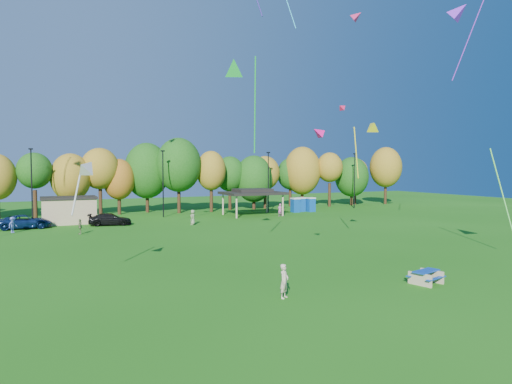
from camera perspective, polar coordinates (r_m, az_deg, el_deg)
name	(u,v)px	position (r m, az deg, el deg)	size (l,w,h in m)	color
ground	(304,291)	(25.79, 6.01, -12.21)	(160.00, 160.00, 0.00)	#19600F
tree_line	(133,173)	(67.81, -15.15, 2.26)	(93.57, 10.55, 11.15)	black
lamp_posts	(163,181)	(63.06, -11.54, 1.33)	(64.50, 0.25, 9.09)	black
utility_building	(69,210)	(59.54, -22.34, -2.09)	(6.30, 4.30, 3.25)	tan
pavilion	(253,193)	(64.27, -0.43, -0.07)	(8.20, 6.20, 3.77)	tan
porta_potties	(302,205)	(69.79, 5.81, -1.58)	(3.75, 1.93, 2.18)	#0B4498
picnic_table	(426,276)	(28.82, 20.48, -9.81)	(2.14, 1.91, 0.79)	tan
kite_flyer	(284,281)	(24.16, 3.54, -11.06)	(0.65, 0.43, 1.79)	beige
car_c	(25,222)	(56.66, -26.91, -3.34)	(2.53, 5.48, 1.52)	navy
car_d	(110,219)	(56.06, -17.78, -3.28)	(1.98, 4.86, 1.41)	black
far_person_0	(193,217)	(54.41, -7.91, -3.15)	(0.87, 0.56, 1.77)	gray
far_person_1	(280,210)	(63.46, 3.01, -2.25)	(0.63, 0.42, 1.74)	#C65D9F
far_person_2	(13,225)	(53.64, -28.12, -3.65)	(1.07, 0.62, 1.66)	#5765C0
far_person_3	(80,227)	(49.71, -21.14, -4.06)	(0.91, 0.38, 1.55)	olive
kite_1	(371,127)	(41.69, 14.22, 7.88)	(1.88, 3.19, 5.43)	yellow
kite_3	(318,132)	(30.67, 7.73, 7.43)	(1.14, 0.93, 1.06)	#EC0D74
kite_4	(88,167)	(27.47, -20.29, 2.90)	(1.78, 2.01, 3.46)	#AEAEAE
kite_10	(357,16)	(56.01, 12.53, 20.70)	(1.99, 2.01, 1.63)	#CE2258
kite_11	(234,67)	(35.25, -2.73, 15.31)	(2.48, 4.33, 7.48)	green
kite_12	(460,11)	(54.28, 24.12, 19.91)	(3.39, 4.95, 8.67)	#8E2AE5
kite_14	(343,107)	(60.42, 10.85, 10.37)	(1.36, 1.12, 1.28)	#E11A48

